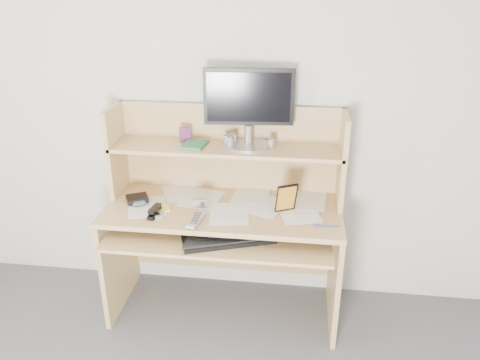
# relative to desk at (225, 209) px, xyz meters

# --- Properties ---
(back_wall) EXTENTS (3.60, 0.04, 2.50)m
(back_wall) POSITION_rel_desk_xyz_m (0.00, 0.24, 0.56)
(back_wall) COLOR silver
(back_wall) RESTS_ON floor
(desk) EXTENTS (1.40, 0.70, 1.30)m
(desk) POSITION_rel_desk_xyz_m (0.00, 0.00, 0.00)
(desk) COLOR tan
(desk) RESTS_ON floor
(paper_clutter) EXTENTS (1.32, 0.54, 0.01)m
(paper_clutter) POSITION_rel_desk_xyz_m (0.00, -0.08, 0.06)
(paper_clutter) COLOR white
(paper_clutter) RESTS_ON desk
(keyboard) EXTENTS (0.55, 0.35, 0.04)m
(keyboard) POSITION_rel_desk_xyz_m (0.06, -0.29, -0.03)
(keyboard) COLOR black
(keyboard) RESTS_ON desk
(tv_remote) EXTENTS (0.08, 0.19, 0.02)m
(tv_remote) POSITION_rel_desk_xyz_m (-0.12, -0.28, 0.07)
(tv_remote) COLOR #9C9C97
(tv_remote) RESTS_ON paper_clutter
(flip_phone) EXTENTS (0.07, 0.09, 0.02)m
(flip_phone) POSITION_rel_desk_xyz_m (-0.35, -0.25, 0.07)
(flip_phone) COLOR #A2A2A4
(flip_phone) RESTS_ON paper_clutter
(stapler) EXTENTS (0.05, 0.15, 0.04)m
(stapler) POSITION_rel_desk_xyz_m (-0.37, -0.23, 0.08)
(stapler) COLOR black
(stapler) RESTS_ON paper_clutter
(wallet) EXTENTS (0.16, 0.15, 0.03)m
(wallet) POSITION_rel_desk_xyz_m (-0.53, -0.07, 0.08)
(wallet) COLOR black
(wallet) RESTS_ON paper_clutter
(sticky_note_pad) EXTENTS (0.10, 0.10, 0.01)m
(sticky_note_pad) POSITION_rel_desk_xyz_m (-0.35, -0.15, 0.06)
(sticky_note_pad) COLOR #EEEB3E
(sticky_note_pad) RESTS_ON desk
(digital_camera) EXTENTS (0.08, 0.04, 0.05)m
(digital_camera) POSITION_rel_desk_xyz_m (-0.14, -0.10, 0.09)
(digital_camera) COLOR #ABABAD
(digital_camera) RESTS_ON paper_clutter
(game_case) EXTENTS (0.12, 0.07, 0.18)m
(game_case) POSITION_rel_desk_xyz_m (0.37, -0.10, 0.15)
(game_case) COLOR black
(game_case) RESTS_ON paper_clutter
(blue_pen) EXTENTS (0.14, 0.02, 0.01)m
(blue_pen) POSITION_rel_desk_xyz_m (0.60, -0.24, 0.07)
(blue_pen) COLOR #1841BA
(blue_pen) RESTS_ON paper_clutter
(card_box) EXTENTS (0.07, 0.05, 0.09)m
(card_box) POSITION_rel_desk_xyz_m (-0.26, 0.12, 0.43)
(card_box) COLOR maroon
(card_box) RESTS_ON desk
(shelf_book) EXTENTS (0.15, 0.19, 0.02)m
(shelf_book) POSITION_rel_desk_xyz_m (-0.19, 0.05, 0.40)
(shelf_book) COLOR #36874D
(shelf_book) RESTS_ON desk
(chip_stack_a) EXTENTS (0.05, 0.05, 0.06)m
(chip_stack_a) POSITION_rel_desk_xyz_m (-0.00, 0.11, 0.42)
(chip_stack_a) COLOR black
(chip_stack_a) RESTS_ON desk
(chip_stack_b) EXTENTS (0.04, 0.04, 0.07)m
(chip_stack_b) POSITION_rel_desk_xyz_m (0.04, 0.10, 0.42)
(chip_stack_b) COLOR white
(chip_stack_b) RESTS_ON desk
(chip_stack_c) EXTENTS (0.05, 0.05, 0.06)m
(chip_stack_c) POSITION_rel_desk_xyz_m (0.27, 0.09, 0.41)
(chip_stack_c) COLOR black
(chip_stack_c) RESTS_ON desk
(chip_stack_d) EXTENTS (0.04, 0.04, 0.07)m
(chip_stack_d) POSITION_rel_desk_xyz_m (0.03, 0.04, 0.42)
(chip_stack_d) COLOR white
(chip_stack_d) RESTS_ON desk
(monitor) EXTENTS (0.53, 0.26, 0.46)m
(monitor) POSITION_rel_desk_xyz_m (0.13, 0.11, 0.63)
(monitor) COLOR #B2B2B7
(monitor) RESTS_ON desk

